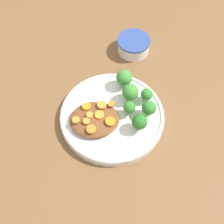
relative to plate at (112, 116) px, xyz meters
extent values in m
plane|color=brown|center=(0.00, 0.00, -0.01)|extent=(4.00, 4.00, 0.00)
cylinder|color=silver|center=(0.00, 0.00, 0.00)|extent=(0.29, 0.29, 0.02)
torus|color=silver|center=(0.00, 0.00, 0.01)|extent=(0.29, 0.29, 0.01)
cylinder|color=silver|center=(-0.09, -0.25, 0.01)|extent=(0.10, 0.10, 0.05)
cylinder|color=#2D478C|center=(-0.09, -0.25, 0.03)|extent=(0.10, 0.10, 0.01)
cylinder|color=white|center=(-0.09, -0.25, 0.02)|extent=(0.08, 0.08, 0.01)
ellipsoid|color=brown|center=(0.05, 0.02, 0.02)|extent=(0.13, 0.11, 0.03)
cylinder|color=#7FA85B|center=(-0.05, -0.05, 0.02)|extent=(0.02, 0.02, 0.02)
sphere|color=#3D8433|center=(-0.05, -0.05, 0.04)|extent=(0.05, 0.05, 0.05)
cylinder|color=#759E51|center=(-0.04, -0.10, 0.02)|extent=(0.02, 0.02, 0.02)
sphere|color=#3D8433|center=(-0.04, -0.10, 0.04)|extent=(0.05, 0.05, 0.05)
cylinder|color=#759E51|center=(-0.07, 0.05, 0.02)|extent=(0.01, 0.01, 0.02)
sphere|color=#286B23|center=(-0.07, 0.05, 0.04)|extent=(0.04, 0.04, 0.04)
cylinder|color=#7FA85B|center=(-0.10, 0.01, 0.02)|extent=(0.01, 0.01, 0.03)
sphere|color=#337A2D|center=(-0.10, 0.01, 0.04)|extent=(0.04, 0.04, 0.04)
cylinder|color=#7FA85B|center=(-0.10, -0.04, 0.02)|extent=(0.02, 0.02, 0.02)
sphere|color=#337A2D|center=(-0.10, -0.04, 0.04)|extent=(0.03, 0.03, 0.03)
cylinder|color=#7FA85B|center=(-0.05, 0.00, 0.02)|extent=(0.01, 0.01, 0.02)
sphere|color=#337A2D|center=(-0.05, 0.00, 0.04)|extent=(0.03, 0.03, 0.03)
cylinder|color=orange|center=(0.00, -0.02, 0.04)|extent=(0.02, 0.02, 0.01)
cylinder|color=orange|center=(0.07, 0.03, 0.04)|extent=(0.02, 0.02, 0.01)
cylinder|color=orange|center=(0.01, 0.04, 0.04)|extent=(0.03, 0.03, 0.01)
cylinder|color=orange|center=(0.03, 0.01, 0.03)|extent=(0.03, 0.03, 0.00)
cylinder|color=orange|center=(0.03, -0.02, 0.04)|extent=(0.02, 0.02, 0.01)
cylinder|color=orange|center=(0.07, -0.02, 0.03)|extent=(0.02, 0.02, 0.00)
cylinder|color=orange|center=(0.06, 0.01, 0.04)|extent=(0.02, 0.02, 0.01)
cylinder|color=orange|center=(0.10, 0.02, 0.04)|extent=(0.02, 0.02, 0.01)
cylinder|color=orange|center=(0.06, 0.05, 0.03)|extent=(0.03, 0.03, 0.00)
camera|label=1|loc=(0.04, 0.44, 0.74)|focal=50.00mm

